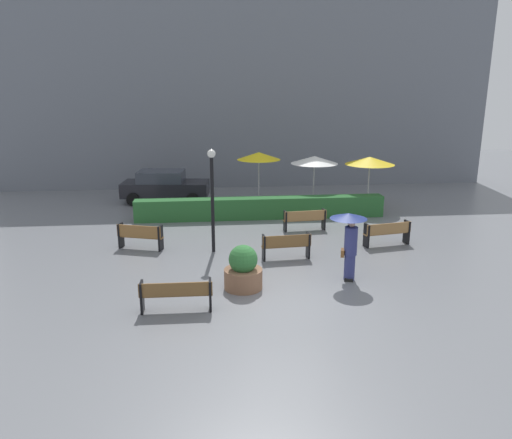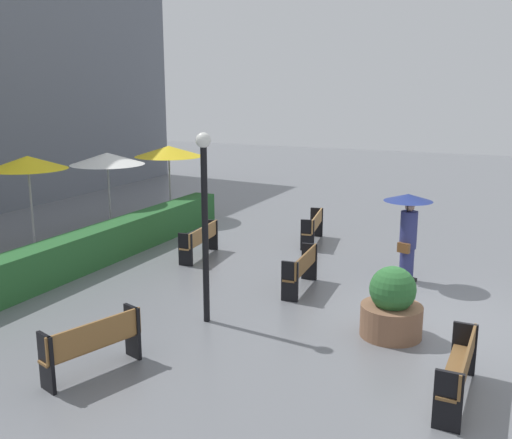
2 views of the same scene
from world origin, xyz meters
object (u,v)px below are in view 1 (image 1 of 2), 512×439
(bench_far_left, at_px, (140,235))
(lamp_post, at_px, (212,190))
(patio_umbrella_white, at_px, (314,160))
(parked_car, at_px, (165,186))
(patio_umbrella_yellow, at_px, (259,156))
(planter_pot, at_px, (243,270))
(pedestrian_with_umbrella, at_px, (349,235))
(bench_mid_center, at_px, (286,245))
(bench_near_left, at_px, (176,293))
(bench_back_row, at_px, (305,219))
(bench_far_right, at_px, (387,232))
(patio_umbrella_yellow_far, at_px, (370,161))

(bench_far_left, height_order, lamp_post, lamp_post)
(bench_far_left, xyz_separation_m, patio_umbrella_white, (7.40, 5.55, 1.75))
(parked_car, bearing_deg, patio_umbrella_yellow, -16.11)
(lamp_post, height_order, patio_umbrella_yellow, lamp_post)
(patio_umbrella_white, height_order, parked_car, patio_umbrella_white)
(planter_pot, height_order, lamp_post, lamp_post)
(bench_far_left, relative_size, parked_car, 0.38)
(patio_umbrella_white, relative_size, parked_car, 0.56)
(lamp_post, bearing_deg, pedestrian_with_umbrella, -36.98)
(bench_mid_center, height_order, bench_near_left, bench_mid_center)
(bench_near_left, distance_m, parked_car, 12.67)
(bench_back_row, xyz_separation_m, bench_far_left, (-6.25, -1.73, 0.03))
(bench_mid_center, relative_size, patio_umbrella_yellow, 0.64)
(bench_mid_center, xyz_separation_m, bench_far_right, (3.86, 1.08, 0.00))
(bench_far_right, height_order, parked_car, parked_car)
(bench_far_left, height_order, bench_near_left, bench_far_left)
(lamp_post, bearing_deg, patio_umbrella_yellow, 70.95)
(bench_near_left, bearing_deg, patio_umbrella_yellow, 73.66)
(patio_umbrella_yellow_far, bearing_deg, bench_near_left, -129.27)
(bench_back_row, relative_size, planter_pot, 1.36)
(bench_near_left, relative_size, patio_umbrella_white, 0.76)
(lamp_post, relative_size, patio_umbrella_yellow, 1.38)
(bench_near_left, xyz_separation_m, parked_car, (-1.25, 12.61, 0.32))
(bench_back_row, height_order, bench_mid_center, bench_mid_center)
(bench_near_left, distance_m, lamp_post, 5.07)
(bench_near_left, relative_size, patio_umbrella_yellow, 0.72)
(bench_mid_center, distance_m, patio_umbrella_yellow_far, 8.38)
(lamp_post, relative_size, parked_car, 0.82)
(planter_pot, height_order, parked_car, parked_car)
(pedestrian_with_umbrella, bearing_deg, planter_pot, -173.63)
(bench_far_left, height_order, pedestrian_with_umbrella, pedestrian_with_umbrella)
(bench_back_row, relative_size, bench_mid_center, 1.05)
(bench_mid_center, height_order, lamp_post, lamp_post)
(pedestrian_with_umbrella, xyz_separation_m, parked_car, (-6.21, 10.91, -0.56))
(bench_mid_center, xyz_separation_m, lamp_post, (-2.40, 1.02, 1.71))
(bench_mid_center, height_order, bench_far_left, bench_far_left)
(patio_umbrella_white, xyz_separation_m, patio_umbrella_yellow_far, (2.48, -0.55, 0.01))
(patio_umbrella_yellow, xyz_separation_m, parked_car, (-4.56, 1.32, -1.59))
(bench_back_row, xyz_separation_m, planter_pot, (-2.89, -5.58, 0.06))
(patio_umbrella_yellow_far, bearing_deg, bench_far_left, -153.18)
(bench_mid_center, relative_size, planter_pot, 1.29)
(bench_mid_center, relative_size, parked_car, 0.38)
(bench_far_left, distance_m, lamp_post, 3.12)
(bench_far_left, distance_m, pedestrian_with_umbrella, 7.44)
(planter_pot, xyz_separation_m, parked_car, (-3.06, 11.26, 0.27))
(lamp_post, bearing_deg, bench_mid_center, -23.05)
(bench_back_row, relative_size, bench_far_left, 1.06)
(bench_back_row, xyz_separation_m, parked_car, (-5.95, 5.68, 0.33))
(planter_pot, height_order, patio_umbrella_yellow_far, patio_umbrella_yellow_far)
(bench_far_right, xyz_separation_m, pedestrian_with_umbrella, (-2.32, -3.03, 0.87))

